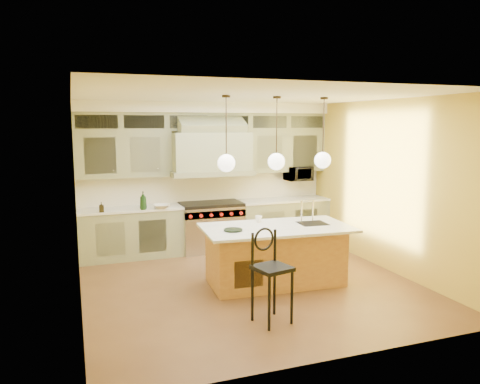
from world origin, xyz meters
name	(u,v)px	position (x,y,z in m)	size (l,w,h in m)	color
floor	(250,284)	(0.00, 0.00, 0.00)	(5.00, 5.00, 0.00)	#56371D
ceiling	(250,96)	(0.00, 0.00, 2.90)	(5.00, 5.00, 0.00)	white
wall_back	(206,176)	(0.00, 2.50, 1.45)	(5.00, 5.00, 0.00)	gold
wall_front	(338,227)	(0.00, -2.50, 1.45)	(5.00, 5.00, 0.00)	gold
wall_left	(76,202)	(-2.50, 0.00, 1.45)	(5.00, 5.00, 0.00)	gold
wall_right	(387,186)	(2.50, 0.00, 1.45)	(5.00, 5.00, 0.00)	gold
back_cabinetry	(209,178)	(0.00, 2.23, 1.43)	(5.00, 0.77, 2.90)	gray
range	(211,226)	(0.00, 2.14, 0.49)	(1.20, 0.74, 0.96)	silver
kitchen_island	(276,254)	(0.41, -0.07, 0.47)	(2.35, 1.36, 1.35)	#A76A3B
counter_stool	(271,269)	(-0.25, -1.37, 0.68)	(0.50, 0.50, 1.19)	black
microwave	(298,174)	(1.95, 2.25, 1.45)	(0.54, 0.37, 0.30)	black
oil_bottle_a	(143,201)	(-1.35, 1.92, 1.11)	(0.13, 0.13, 0.33)	black
oil_bottle_b	(101,207)	(-2.08, 1.92, 1.03)	(0.08, 0.08, 0.18)	black
fruit_bowl	(162,206)	(-1.01, 1.92, 0.98)	(0.31, 0.31, 0.08)	silver
cup	(259,219)	(0.25, 0.28, 0.97)	(0.11, 0.11, 0.11)	white
pendant_left	(226,161)	(-0.40, -0.06, 1.95)	(0.26, 0.26, 1.11)	#2D2319
pendant_center	(276,160)	(0.40, -0.06, 1.95)	(0.26, 0.26, 1.11)	#2D2319
pendant_right	(323,158)	(1.20, -0.06, 1.95)	(0.26, 0.26, 1.11)	#2D2319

